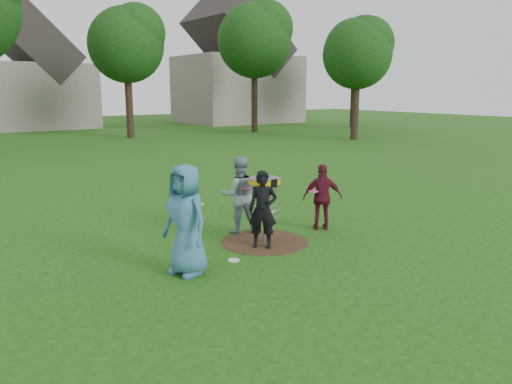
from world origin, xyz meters
TOP-DOWN VIEW (x-y plane):
  - ground at (0.00, 0.00)m, footprint 100.00×100.00m
  - dirt_patch at (0.00, 0.00)m, footprint 1.80×1.80m
  - player_blue at (-2.12, -0.69)m, footprint 0.82×1.05m
  - player_black at (-0.24, -0.27)m, footprint 0.67×0.65m
  - player_grey at (-0.04, 0.88)m, footprint 0.99×0.88m
  - player_maroon at (1.62, 0.03)m, footprint 0.91×0.79m
  - disc_on_grass at (-1.13, -0.61)m, footprint 0.22×0.22m
  - disc_golf_basket at (0.00, -0.00)m, footprint 0.66×0.67m
  - held_discs at (-0.15, -0.01)m, footprint 3.41×1.43m
  - tree_row at (0.44, 20.67)m, footprint 51.20×17.42m
  - house_row at (4.78, 33.07)m, footprint 44.50×10.65m

SIDE VIEW (x-z plane):
  - ground at x=0.00m, z-range 0.00..0.00m
  - dirt_patch at x=0.00m, z-range 0.00..0.01m
  - disc_on_grass at x=-1.13m, z-range 0.00..0.02m
  - player_maroon at x=1.62m, z-range 0.00..1.47m
  - player_black at x=-0.24m, z-range 0.00..1.54m
  - player_grey at x=-0.04m, z-range 0.00..1.68m
  - player_blue at x=-2.12m, z-range 0.00..1.89m
  - held_discs at x=-0.15m, z-range 0.87..1.15m
  - disc_golf_basket at x=0.00m, z-range 0.33..1.71m
  - house_row at x=4.78m, z-range -1.67..9.95m
  - tree_row at x=0.44m, z-range 1.26..11.16m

